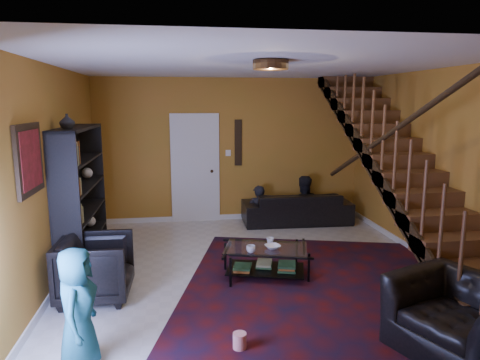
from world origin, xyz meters
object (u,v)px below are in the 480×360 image
Objects in this scene: armchair_left at (96,268)px; armchair_right at (460,319)px; coffee_table at (266,260)px; sofa at (297,207)px; bookshelf at (82,200)px.

armchair_right is at bearing -114.41° from armchair_left.
coffee_table is (2.15, 0.32, -0.15)m from armchair_left.
armchair_left is at bearing 42.42° from sofa.
armchair_left is at bearing -138.44° from armchair_right.
coffee_table is at bearing -168.07° from armchair_right.
sofa is at bearing -47.86° from armchair_left.
sofa is 2.49× the size of armchair_left.
armchair_left is at bearing -72.54° from bookshelf.
armchair_right reaches higher than coffee_table.
armchair_left is (0.35, -1.13, -0.58)m from bookshelf.
sofa is 4.34m from armchair_left.
bookshelf is 0.96× the size of sofa.
bookshelf is 2.39× the size of armchair_left.
coffee_table is at bearing 67.20° from sofa.
sofa is at bearing 65.46° from coffee_table.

